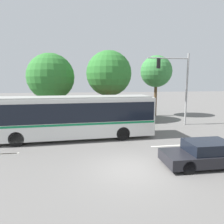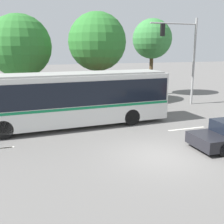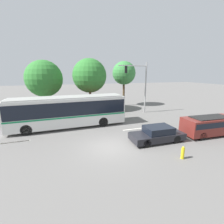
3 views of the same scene
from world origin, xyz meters
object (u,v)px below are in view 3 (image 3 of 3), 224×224
city_bus (69,110)px  street_tree_right (124,73)px  traffic_light_pole (140,81)px  street_tree_left (44,79)px  suv_left_lane (209,124)px  street_tree_centre (90,76)px  fire_hydrant (183,153)px  sedan_foreground (157,134)px

city_bus → street_tree_right: bearing=-139.8°
traffic_light_pole → street_tree_left: (-12.42, 4.03, 0.33)m
suv_left_lane → traffic_light_pole: traffic_light_pole is taller
street_tree_centre → fire_hydrant: size_ratio=8.74×
fire_hydrant → traffic_light_pole: bearing=75.9°
sedan_foreground → fire_hydrant: bearing=91.3°
traffic_light_pole → street_tree_left: street_tree_left is taller
street_tree_left → street_tree_centre: size_ratio=0.96×
sedan_foreground → fire_hydrant: sedan_foreground is taller
street_tree_centre → fire_hydrant: street_tree_centre is taller
city_bus → street_tree_left: 8.34m
traffic_light_pole → street_tree_left: size_ratio=0.96×
suv_left_lane → city_bus: bearing=-25.4°
street_tree_right → suv_left_lane: bearing=-81.2°
street_tree_right → fire_hydrant: 18.63m
traffic_light_pole → street_tree_centre: street_tree_centre is taller
street_tree_right → city_bus: bearing=-137.6°
street_tree_right → fire_hydrant: (-2.89, -17.71, -5.03)m
traffic_light_pole → fire_hydrant: bearing=75.9°
suv_left_lane → street_tree_left: (-14.55, 13.60, 3.73)m
city_bus → street_tree_centre: 8.20m
street_tree_centre → fire_hydrant: 16.65m
sedan_foreground → traffic_light_pole: size_ratio=0.64×
suv_left_lane → street_tree_centre: street_tree_centre is taller
street_tree_centre → city_bus: bearing=-117.5°
traffic_light_pole → suv_left_lane: bearing=102.5°
street_tree_centre → suv_left_lane: bearing=-56.8°
sedan_foreground → fire_hydrant: size_ratio=5.13×
street_tree_left → street_tree_centre: street_tree_centre is taller
street_tree_left → fire_hydrant: street_tree_left is taller
sedan_foreground → street_tree_centre: (-3.20, 12.68, 4.49)m
street_tree_centre → street_tree_left: bearing=173.6°
traffic_light_pole → street_tree_right: bearing=-87.9°
sedan_foreground → street_tree_left: size_ratio=0.61×
traffic_light_pole → street_tree_right: street_tree_right is taller
street_tree_left → fire_hydrant: 19.30m
suv_left_lane → street_tree_right: 15.79m
city_bus → traffic_light_pole: 10.64m
sedan_foreground → street_tree_left: street_tree_left is taller
suv_left_lane → traffic_light_pole: size_ratio=0.72×
traffic_light_pole → street_tree_centre: bearing=-27.9°
suv_left_lane → fire_hydrant: (-5.21, -2.73, -0.59)m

